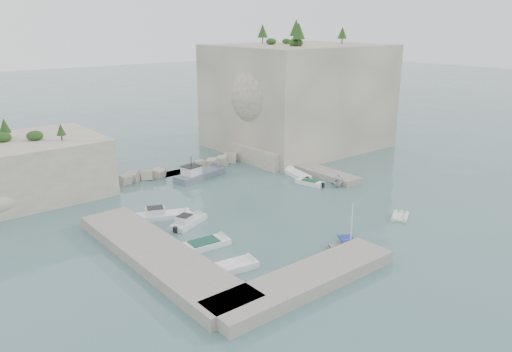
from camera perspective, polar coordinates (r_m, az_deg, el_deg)
ground at (r=56.09m, az=3.88°, el=-4.34°), size 400.00×400.00×0.00m
cliff_east at (r=85.55m, az=4.82°, el=9.06°), size 26.00×22.00×17.00m
cliff_terrace at (r=76.72m, az=1.87°, el=2.63°), size 8.00×10.00×2.50m
outcrop_west at (r=67.12m, az=-24.20°, el=0.94°), size 16.00×14.00×7.00m
quay_west at (r=46.05m, az=-11.11°, el=-8.91°), size 5.00×24.00×1.10m
quay_south at (r=41.41m, az=5.56°, el=-11.79°), size 18.00×4.00×1.10m
ledge_east at (r=71.67m, az=6.36°, el=0.77°), size 3.00×16.00×0.80m
breakwater at (r=72.12m, az=-8.68°, el=1.03°), size 28.00×3.00×1.40m
motorboat_e at (r=44.15m, az=-2.66°, el=-10.58°), size 4.97×2.62×0.70m
motorboat_c at (r=48.33m, az=-5.95°, el=-8.08°), size 5.62×2.52×0.70m
motorboat_a at (r=55.79m, az=-10.50°, el=-4.72°), size 6.59×4.29×1.40m
motorboat_b at (r=53.59m, az=-7.67°, el=-5.52°), size 5.35×3.58×1.40m
rowboat at (r=48.74m, az=10.72°, el=-8.07°), size 5.04×4.58×0.85m
inflatable_dinghy at (r=57.03m, az=16.10°, el=-4.64°), size 3.44×2.84×0.44m
tender_east_a at (r=66.35m, az=9.41°, el=-1.08°), size 3.98×3.74×1.67m
tender_east_b at (r=66.21m, az=6.17°, el=-0.98°), size 2.32×4.35×0.70m
tender_east_c at (r=69.66m, az=4.72°, el=-0.01°), size 2.92×5.72×0.70m
tender_east_d at (r=72.61m, az=3.06°, el=0.74°), size 4.89×3.13×1.77m
work_boat at (r=69.08m, az=-6.42°, el=-0.21°), size 8.76×4.14×2.20m
rowboat_mast at (r=47.73m, az=10.89°, el=-5.33°), size 0.10×0.10×4.20m
vegetation at (r=82.29m, az=1.60°, el=15.38°), size 53.48×13.88×13.40m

